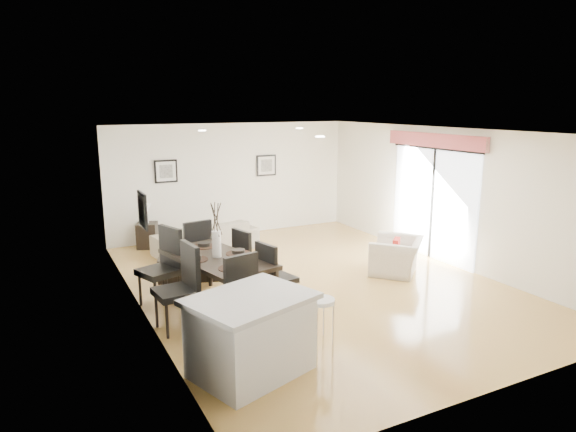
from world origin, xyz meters
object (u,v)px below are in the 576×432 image
armchair (397,256)px  dining_chair_wfar (164,262)px  sofa (206,237)px  dining_chair_foot (195,248)px  dining_chair_head (247,294)px  side_table (147,235)px  dining_chair_wnear (182,282)px  coffee_table (189,266)px  kitchen_island (251,335)px  dining_table (217,262)px  bar_stool (321,307)px  dining_chair_efar (248,257)px  dining_chair_enear (273,273)px

armchair → dining_chair_wfar: (-4.28, 0.45, 0.36)m
sofa → dining_chair_foot: bearing=58.0°
dining_chair_wfar → dining_chair_head: (0.68, -1.76, -0.05)m
armchair → side_table: 5.47m
dining_chair_wnear → dining_chair_foot: size_ratio=1.06×
dining_chair_foot → coffee_table: size_ratio=1.07×
coffee_table → kitchen_island: bearing=-76.7°
dining_table → kitchen_island: kitchen_island is taller
sofa → kitchen_island: bearing=68.8°
armchair → dining_chair_head: dining_chair_head is taller
dining_chair_wnear → coffee_table: size_ratio=1.14×
dining_table → bar_stool: size_ratio=2.84×
dining_table → dining_chair_efar: bearing=20.9°
coffee_table → bar_stool: size_ratio=1.42×
dining_chair_enear → dining_table: bearing=41.6°
sofa → dining_chair_wfar: bearing=50.6°
coffee_table → side_table: side_table is taller
dining_chair_head → coffee_table: dining_chair_head is taller
dining_chair_enear → dining_chair_foot: 1.88m
armchair → kitchen_island: (-3.91, -2.18, 0.15)m
dining_table → kitchen_island: size_ratio=1.32×
dining_chair_wfar → side_table: dining_chair_wfar is taller
dining_chair_wfar → dining_table: bearing=32.6°
dining_chair_enear → coffee_table: 2.26m
sofa → kitchen_island: kitchen_island is taller
dining_chair_head → bar_stool: bearing=-63.9°
dining_table → dining_chair_wfar: dining_chair_wfar is taller
kitchen_island → bar_stool: bearing=-18.5°
dining_chair_foot → side_table: size_ratio=2.05×
dining_table → dining_chair_enear: bearing=-49.4°
side_table → dining_chair_foot: bearing=-84.5°
kitchen_island → dining_chair_foot: bearing=65.6°
dining_chair_enear → side_table: size_ratio=1.93×
armchair → kitchen_island: bearing=-13.5°
sofa → coffee_table: bearing=52.6°
sofa → dining_chair_head: size_ratio=1.91×
armchair → dining_chair_wfar: 4.32m
dining_table → dining_chair_wfar: bearing=129.4°
side_table → bar_stool: 6.15m
dining_chair_wnear → dining_chair_enear: 1.40m
side_table → dining_table: bearing=-86.4°
dining_chair_wnear → dining_chair_head: dining_chair_wnear is taller
sofa → bar_stool: (-0.19, -5.18, 0.33)m
dining_chair_efar → dining_chair_foot: (-0.69, 0.75, 0.04)m
dining_chair_foot → bar_stool: (0.61, -3.32, 0.01)m
sofa → dining_chair_head: dining_chair_head is taller
dining_table → dining_chair_wnear: dining_chair_wnear is taller
dining_chair_efar → kitchen_island: size_ratio=0.66×
dining_chair_head → coffee_table: size_ratio=1.07×
armchair → coffee_table: 3.89m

